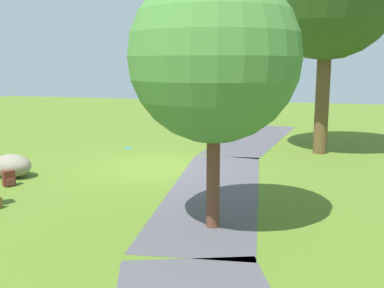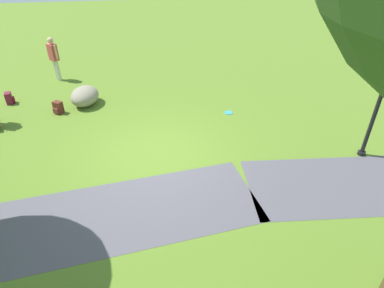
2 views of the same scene
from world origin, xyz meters
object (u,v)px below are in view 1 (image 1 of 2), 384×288
(young_tree_near_path, at_px, (214,57))
(lamp_post, at_px, (223,87))
(lawn_boulder, at_px, (12,166))
(backpack_by_boulder, at_px, (9,179))
(frisbee_on_grass, at_px, (128,148))

(young_tree_near_path, xyz_separation_m, lamp_post, (-9.79, -1.94, -1.06))
(lawn_boulder, distance_m, backpack_by_boulder, 0.97)
(lawn_boulder, xyz_separation_m, backpack_by_boulder, (0.81, 0.52, -0.12))
(young_tree_near_path, height_order, lamp_post, young_tree_near_path)
(lawn_boulder, relative_size, frisbee_on_grass, 5.18)
(young_tree_near_path, xyz_separation_m, lawn_boulder, (-2.17, -6.15, -2.86))
(frisbee_on_grass, bearing_deg, backpack_by_boulder, -8.62)
(young_tree_near_path, relative_size, lawn_boulder, 3.59)
(lamp_post, height_order, backpack_by_boulder, lamp_post)
(lamp_post, relative_size, frisbee_on_grass, 13.40)
(lamp_post, bearing_deg, backpack_by_boulder, -23.66)
(frisbee_on_grass, bearing_deg, young_tree_near_path, 34.95)
(young_tree_near_path, xyz_separation_m, frisbee_on_grass, (-6.86, -4.80, -3.16))
(lawn_boulder, bearing_deg, frisbee_on_grass, 163.91)
(lamp_post, relative_size, backpack_by_boulder, 8.52)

